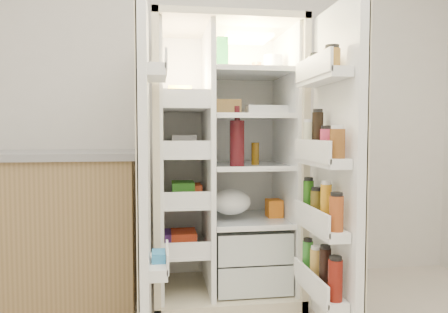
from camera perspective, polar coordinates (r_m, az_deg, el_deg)
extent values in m
cube|color=silver|center=(3.17, -3.37, 7.82)|extent=(4.00, 0.02, 2.70)
cube|color=beige|center=(3.11, -0.82, -0.39)|extent=(0.92, 0.04, 1.80)
cube|color=beige|center=(2.75, -9.00, -0.91)|extent=(0.04, 0.70, 1.80)
cube|color=beige|center=(2.88, 8.77, -0.72)|extent=(0.04, 0.70, 1.80)
cube|color=beige|center=(2.86, 0.09, 17.05)|extent=(0.92, 0.70, 0.04)
cube|color=beige|center=(2.97, 0.09, -17.59)|extent=(0.92, 0.70, 0.08)
cube|color=white|center=(3.08, -0.74, -0.05)|extent=(0.84, 0.02, 1.68)
cube|color=white|center=(2.75, -8.38, -0.49)|extent=(0.02, 0.62, 1.68)
cube|color=white|center=(2.87, 8.20, -0.33)|extent=(0.02, 0.62, 1.68)
cube|color=white|center=(2.77, -2.16, -0.43)|extent=(0.03, 0.62, 1.68)
cube|color=silver|center=(2.93, 3.25, -14.89)|extent=(0.47, 0.52, 0.19)
cube|color=silver|center=(2.88, 3.26, -11.10)|extent=(0.47, 0.52, 0.19)
cube|color=#FFD18C|center=(2.92, 3.06, 15.55)|extent=(0.30, 0.30, 0.02)
cube|color=white|center=(2.85, -5.30, -11.97)|extent=(0.28, 0.58, 0.02)
cube|color=white|center=(2.79, -5.34, -6.01)|extent=(0.28, 0.58, 0.02)
cube|color=white|center=(2.76, -5.37, 0.16)|extent=(0.28, 0.58, 0.02)
cube|color=white|center=(2.76, -5.40, 6.40)|extent=(0.28, 0.58, 0.02)
cube|color=white|center=(2.86, 3.19, -8.39)|extent=(0.49, 0.58, 0.01)
cube|color=white|center=(2.81, 3.21, -1.19)|extent=(0.49, 0.58, 0.01)
cube|color=white|center=(2.81, 3.23, 5.34)|extent=(0.49, 0.58, 0.02)
cube|color=white|center=(2.83, 3.25, 11.01)|extent=(0.49, 0.58, 0.02)
cube|color=red|center=(2.84, -5.31, -10.80)|extent=(0.16, 0.20, 0.10)
cube|color=#307B21|center=(2.78, -5.35, -4.58)|extent=(0.14, 0.18, 0.12)
cube|color=white|center=(2.75, -5.38, 1.10)|extent=(0.20, 0.22, 0.07)
cube|color=yellow|center=(2.76, -5.41, 8.06)|extent=(0.15, 0.16, 0.14)
cube|color=#6838AA|center=(2.84, -5.31, -10.89)|extent=(0.18, 0.20, 0.09)
cube|color=#C74423|center=(2.78, -5.34, -4.78)|extent=(0.14, 0.18, 0.10)
cube|color=silver|center=(2.75, -5.38, 1.62)|extent=(0.16, 0.16, 0.12)
sphere|color=orange|center=(2.86, 1.02, -16.67)|extent=(0.07, 0.07, 0.07)
sphere|color=orange|center=(2.91, 2.71, -16.30)|extent=(0.07, 0.07, 0.07)
sphere|color=orange|center=(2.89, 4.89, -16.42)|extent=(0.07, 0.07, 0.07)
sphere|color=orange|center=(2.99, 1.54, -15.71)|extent=(0.07, 0.07, 0.07)
sphere|color=orange|center=(2.99, 3.57, -15.72)|extent=(0.07, 0.07, 0.07)
sphere|color=orange|center=(2.98, 5.69, -15.83)|extent=(0.07, 0.07, 0.07)
ellipsoid|color=#3D7C29|center=(2.89, 3.18, -10.72)|extent=(0.26, 0.24, 0.11)
cylinder|color=#3F0D12|center=(2.63, 1.77, 1.76)|extent=(0.09, 0.09, 0.28)
cylinder|color=brown|center=(2.77, 4.21, 0.39)|extent=(0.05, 0.05, 0.14)
cube|color=green|center=(2.73, -0.27, 13.62)|extent=(0.07, 0.07, 0.20)
cylinder|color=silver|center=(2.85, 6.63, 12.24)|extent=(0.12, 0.12, 0.11)
cylinder|color=#A15A25|center=(2.95, 4.39, 11.67)|extent=(0.07, 0.07, 0.09)
cube|color=white|center=(2.79, 5.78, 6.17)|extent=(0.26, 0.11, 0.07)
cube|color=olive|center=(2.74, 0.48, 6.60)|extent=(0.17, 0.09, 0.10)
ellipsoid|color=white|center=(2.79, 0.94, -6.84)|extent=(0.26, 0.24, 0.16)
cube|color=orange|center=(2.91, 6.74, -6.91)|extent=(0.10, 0.12, 0.12)
cube|color=white|center=(2.21, -10.69, -1.96)|extent=(0.05, 0.40, 1.72)
cube|color=beige|center=(2.21, -11.34, -1.96)|extent=(0.01, 0.40, 1.72)
cube|color=white|center=(2.31, -8.76, -14.41)|extent=(0.09, 0.32, 0.06)
cube|color=white|center=(2.22, -8.99, 11.03)|extent=(0.09, 0.32, 0.06)
cube|color=#338CCC|center=(2.30, -8.77, -13.70)|extent=(0.07, 0.12, 0.10)
cube|color=white|center=(2.30, 14.91, -1.79)|extent=(0.05, 0.58, 1.72)
cube|color=beige|center=(2.31, 15.48, -1.78)|extent=(0.01, 0.58, 1.72)
cube|color=white|center=(2.41, 12.74, -17.14)|extent=(0.11, 0.50, 0.05)
cube|color=white|center=(2.32, 12.85, -9.24)|extent=(0.11, 0.50, 0.05)
cube|color=white|center=(2.27, 12.96, -0.58)|extent=(0.11, 0.50, 0.05)
cube|color=white|center=(2.28, 13.10, 10.26)|extent=(0.11, 0.50, 0.05)
cylinder|color=maroon|center=(2.20, 14.74, -15.79)|extent=(0.07, 0.07, 0.20)
cylinder|color=black|center=(2.31, 13.43, -14.57)|extent=(0.06, 0.06, 0.22)
cylinder|color=gold|center=(2.43, 12.25, -14.13)|extent=(0.06, 0.06, 0.18)
cylinder|color=#31832B|center=(2.55, 11.19, -13.20)|extent=(0.06, 0.06, 0.19)
cylinder|color=#994219|center=(2.12, 14.87, -7.44)|extent=(0.07, 0.07, 0.17)
cylinder|color=orange|center=(2.23, 13.55, -6.35)|extent=(0.06, 0.06, 0.21)
cylinder|color=brown|center=(2.35, 12.35, -6.44)|extent=(0.07, 0.07, 0.16)
cylinder|color=#255E15|center=(2.47, 11.28, -5.50)|extent=(0.06, 0.06, 0.20)
cylinder|color=brown|center=(2.08, 15.01, 1.67)|extent=(0.07, 0.07, 0.14)
cylinder|color=#C53251|center=(2.20, 13.66, 1.77)|extent=(0.07, 0.07, 0.14)
cylinder|color=black|center=(2.32, 12.46, 2.97)|extent=(0.06, 0.06, 0.23)
cylinder|color=beige|center=(2.44, 11.37, 2.41)|extent=(0.06, 0.06, 0.18)
cylinder|color=olive|center=(2.18, 14.31, 12.56)|extent=(0.08, 0.08, 0.10)
cylinder|color=#A0761D|center=(2.38, 12.23, 11.79)|extent=(0.08, 0.08, 0.10)
cube|color=olive|center=(3.01, -24.41, -9.16)|extent=(1.30, 0.67, 0.93)
cube|color=gray|center=(2.94, -24.64, 0.19)|extent=(1.35, 0.72, 0.04)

